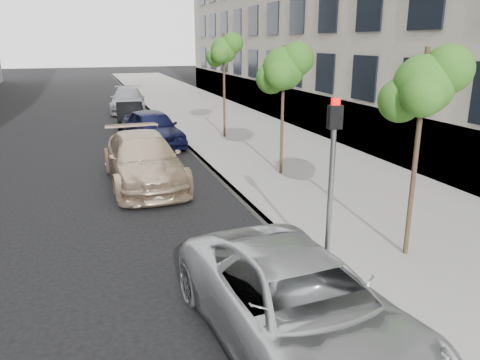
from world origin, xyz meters
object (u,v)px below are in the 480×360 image
tree_far (224,50)px  signal_pole (332,167)px  sedan_black (130,114)px  tree_mid (284,69)px  tree_near (425,85)px  suv (143,160)px  minivan (300,307)px  sedan_rear (128,100)px  sedan_blue (153,128)px

tree_far → signal_pole: bearing=-98.3°
signal_pole → sedan_black: (-1.85, 18.04, -1.55)m
tree_mid → signal_pole: 6.98m
tree_near → sedan_black: tree_near is taller
tree_near → suv: 8.91m
tree_mid → suv: size_ratio=0.78×
tree_mid → tree_far: (-0.00, 6.50, 0.43)m
tree_far → minivan: (-3.42, -15.00, -3.26)m
signal_pole → suv: (-2.54, 7.27, -1.40)m
signal_pole → sedan_rear: bearing=101.6°
tree_far → suv: 7.98m
signal_pole → sedan_rear: size_ratio=0.64×
tree_near → sedan_rear: size_ratio=0.82×
sedan_rear → minivan: bearing=-83.5°
signal_pole → suv: 7.82m
tree_mid → sedan_blue: size_ratio=0.93×
tree_far → sedan_rear: tree_far is taller
tree_far → tree_near: bearing=-90.0°
minivan → signal_pole: bearing=47.5°
tree_near → sedan_rear: 23.74m
tree_far → sedan_black: 7.07m
tree_mid → tree_far: 6.51m
sedan_rear → tree_near: bearing=-75.2°
suv → sedan_rear: suv is taller
signal_pole → sedan_blue: signal_pole is taller
minivan → sedan_rear: bearing=85.4°
signal_pole → minivan: (-1.51, -1.93, -1.47)m
minivan → sedan_rear: (0.10, 25.33, 0.03)m
tree_mid → sedan_black: 12.42m
tree_mid → suv: tree_mid is taller
minivan → sedan_black: (-0.34, 19.97, -0.08)m
tree_near → sedan_blue: bearing=104.6°
tree_far → signal_pole: size_ratio=1.40×
tree_near → sedan_black: size_ratio=1.09×
tree_near → sedan_black: 18.59m
minivan → sedan_blue: sedan_blue is taller
signal_pole → tree_mid: bearing=81.9°
tree_mid → sedan_rear: size_ratio=0.82×
tree_near → sedan_black: bearing=101.8°
tree_mid → sedan_blue: bearing=118.0°
tree_near → sedan_rear: (-3.33, 23.33, -2.83)m
tree_far → sedan_rear: size_ratio=0.89×
sedan_black → sedan_rear: bearing=88.4°
minivan → suv: (-1.03, 9.19, 0.07)m
sedan_rear → tree_mid: bearing=-72.1°
signal_pole → sedan_black: size_ratio=0.85×
tree_near → tree_far: size_ratio=0.91×
tree_mid → sedan_rear: 17.38m
tree_near → sedan_blue: size_ratio=0.93×
suv → minivan: bearing=-84.9°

